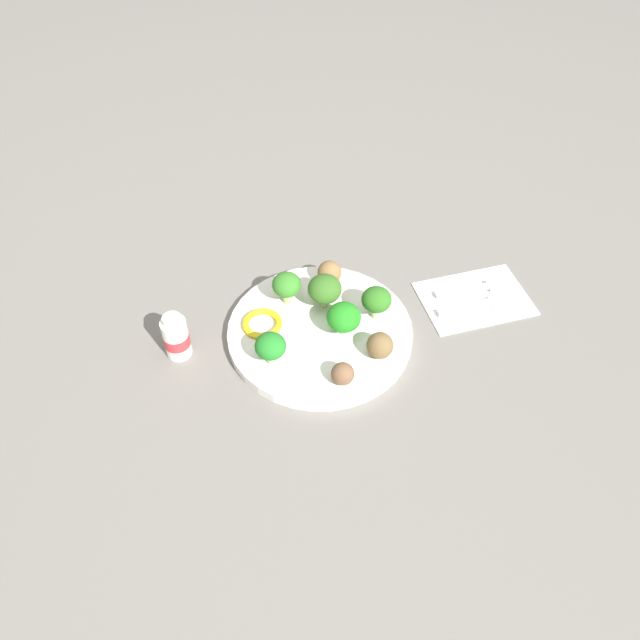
{
  "coord_description": "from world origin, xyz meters",
  "views": [
    {
      "loc": [
        -0.2,
        -0.63,
        0.75
      ],
      "look_at": [
        0.0,
        0.0,
        0.04
      ],
      "focal_mm": 36.63,
      "sensor_mm": 36.0,
      "label": 1
    }
  ],
  "objects_px": {
    "broccoli_floret_near_rim": "(344,317)",
    "yogurt_bottle": "(176,337)",
    "meatball_mid_right": "(344,373)",
    "meatball_near_rim": "(380,346)",
    "broccoli_floret_back_left": "(325,289)",
    "broccoli_floret_center": "(271,347)",
    "broccoli_floret_mid_left": "(287,285)",
    "plate": "(320,333)",
    "pepper_ring_back_left": "(262,323)",
    "napkin": "(475,299)",
    "fork": "(475,288)",
    "knife": "(485,304)",
    "broccoli_floret_far_rim": "(378,302)",
    "meatball_center": "(329,273)"
  },
  "relations": [
    {
      "from": "broccoli_floret_near_rim",
      "to": "yogurt_bottle",
      "type": "bearing_deg",
      "value": 168.61
    },
    {
      "from": "broccoli_floret_near_rim",
      "to": "meatball_mid_right",
      "type": "bearing_deg",
      "value": -108.83
    },
    {
      "from": "meatball_near_rim",
      "to": "broccoli_floret_near_rim",
      "type": "bearing_deg",
      "value": 121.7
    },
    {
      "from": "broccoli_floret_back_left",
      "to": "meatball_mid_right",
      "type": "distance_m",
      "value": 0.15
    },
    {
      "from": "broccoli_floret_center",
      "to": "broccoli_floret_mid_left",
      "type": "xyz_separation_m",
      "value": [
        0.05,
        0.11,
        0.0
      ]
    },
    {
      "from": "plate",
      "to": "meatball_mid_right",
      "type": "xyz_separation_m",
      "value": [
        0.0,
        -0.1,
        0.02
      ]
    },
    {
      "from": "pepper_ring_back_left",
      "to": "broccoli_floret_center",
      "type": "bearing_deg",
      "value": -93.34
    },
    {
      "from": "broccoli_floret_center",
      "to": "plate",
      "type": "bearing_deg",
      "value": 23.47
    },
    {
      "from": "broccoli_floret_mid_left",
      "to": "napkin",
      "type": "xyz_separation_m",
      "value": [
        0.29,
        -0.07,
        -0.05
      ]
    },
    {
      "from": "plate",
      "to": "napkin",
      "type": "xyz_separation_m",
      "value": [
        0.26,
        -0.0,
        -0.01
      ]
    },
    {
      "from": "meatball_mid_right",
      "to": "fork",
      "type": "relative_size",
      "value": 0.27
    },
    {
      "from": "meatball_mid_right",
      "to": "broccoli_floret_near_rim",
      "type": "bearing_deg",
      "value": 71.17
    },
    {
      "from": "meatball_near_rim",
      "to": "knife",
      "type": "distance_m",
      "value": 0.21
    },
    {
      "from": "plate",
      "to": "meatball_mid_right",
      "type": "bearing_deg",
      "value": -89.08
    },
    {
      "from": "broccoli_floret_back_left",
      "to": "yogurt_bottle",
      "type": "bearing_deg",
      "value": -176.66
    },
    {
      "from": "plate",
      "to": "broccoli_floret_back_left",
      "type": "height_order",
      "value": "broccoli_floret_back_left"
    },
    {
      "from": "broccoli_floret_back_left",
      "to": "broccoli_floret_far_rim",
      "type": "height_order",
      "value": "broccoli_floret_back_left"
    },
    {
      "from": "meatball_near_rim",
      "to": "napkin",
      "type": "xyz_separation_m",
      "value": [
        0.19,
        0.07,
        -0.03
      ]
    },
    {
      "from": "meatball_mid_right",
      "to": "knife",
      "type": "distance_m",
      "value": 0.28
    },
    {
      "from": "meatball_near_rim",
      "to": "fork",
      "type": "bearing_deg",
      "value": 23.78
    },
    {
      "from": "broccoli_floret_mid_left",
      "to": "pepper_ring_back_left",
      "type": "distance_m",
      "value": 0.07
    },
    {
      "from": "broccoli_floret_near_rim",
      "to": "knife",
      "type": "height_order",
      "value": "broccoli_floret_near_rim"
    },
    {
      "from": "broccoli_floret_back_left",
      "to": "fork",
      "type": "xyz_separation_m",
      "value": [
        0.25,
        -0.03,
        -0.04
      ]
    },
    {
      "from": "pepper_ring_back_left",
      "to": "meatball_mid_right",
      "type": "bearing_deg",
      "value": -58.79
    },
    {
      "from": "broccoli_floret_far_rim",
      "to": "pepper_ring_back_left",
      "type": "bearing_deg",
      "value": 167.5
    },
    {
      "from": "broccoli_floret_far_rim",
      "to": "meatball_center",
      "type": "distance_m",
      "value": 0.11
    },
    {
      "from": "broccoli_floret_mid_left",
      "to": "meatball_center",
      "type": "xyz_separation_m",
      "value": [
        0.08,
        0.02,
        -0.01
      ]
    },
    {
      "from": "broccoli_floret_mid_left",
      "to": "yogurt_bottle",
      "type": "relative_size",
      "value": 0.7
    },
    {
      "from": "broccoli_floret_near_rim",
      "to": "yogurt_bottle",
      "type": "xyz_separation_m",
      "value": [
        -0.24,
        0.05,
        -0.01
      ]
    },
    {
      "from": "meatball_near_rim",
      "to": "yogurt_bottle",
      "type": "xyz_separation_m",
      "value": [
        -0.28,
        0.11,
        -0.0
      ]
    },
    {
      "from": "plate",
      "to": "fork",
      "type": "relative_size",
      "value": 2.31
    },
    {
      "from": "meatball_near_rim",
      "to": "broccoli_floret_back_left",
      "type": "bearing_deg",
      "value": 110.52
    },
    {
      "from": "broccoli_floret_mid_left",
      "to": "broccoli_floret_back_left",
      "type": "height_order",
      "value": "broccoli_floret_back_left"
    },
    {
      "from": "plate",
      "to": "meatball_near_rim",
      "type": "distance_m",
      "value": 0.1
    },
    {
      "from": "napkin",
      "to": "yogurt_bottle",
      "type": "bearing_deg",
      "value": 175.86
    },
    {
      "from": "broccoli_floret_near_rim",
      "to": "pepper_ring_back_left",
      "type": "bearing_deg",
      "value": 156.36
    },
    {
      "from": "plate",
      "to": "pepper_ring_back_left",
      "type": "height_order",
      "value": "pepper_ring_back_left"
    },
    {
      "from": "broccoli_floret_near_rim",
      "to": "meatball_center",
      "type": "bearing_deg",
      "value": 82.54
    },
    {
      "from": "meatball_center",
      "to": "meatball_near_rim",
      "type": "relative_size",
      "value": 0.99
    },
    {
      "from": "broccoli_floret_near_rim",
      "to": "napkin",
      "type": "xyz_separation_m",
      "value": [
        0.23,
        0.01,
        -0.05
      ]
    },
    {
      "from": "broccoli_floret_back_left",
      "to": "pepper_ring_back_left",
      "type": "relative_size",
      "value": 0.93
    },
    {
      "from": "yogurt_bottle",
      "to": "fork",
      "type": "bearing_deg",
      "value": -1.99
    },
    {
      "from": "broccoli_floret_back_left",
      "to": "knife",
      "type": "xyz_separation_m",
      "value": [
        0.25,
        -0.07,
        -0.04
      ]
    },
    {
      "from": "meatball_near_rim",
      "to": "meatball_mid_right",
      "type": "bearing_deg",
      "value": -155.24
    },
    {
      "from": "broccoli_floret_near_rim",
      "to": "fork",
      "type": "distance_m",
      "value": 0.24
    },
    {
      "from": "broccoli_floret_back_left",
      "to": "knife",
      "type": "distance_m",
      "value": 0.26
    },
    {
      "from": "broccoli_floret_far_rim",
      "to": "yogurt_bottle",
      "type": "xyz_separation_m",
      "value": [
        -0.3,
        0.04,
        -0.02
      ]
    },
    {
      "from": "pepper_ring_back_left",
      "to": "yogurt_bottle",
      "type": "xyz_separation_m",
      "value": [
        -0.13,
        -0.0,
        0.01
      ]
    },
    {
      "from": "broccoli_floret_mid_left",
      "to": "pepper_ring_back_left",
      "type": "bearing_deg",
      "value": -142.1
    },
    {
      "from": "plate",
      "to": "broccoli_floret_far_rim",
      "type": "relative_size",
      "value": 5.16
    }
  ]
}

